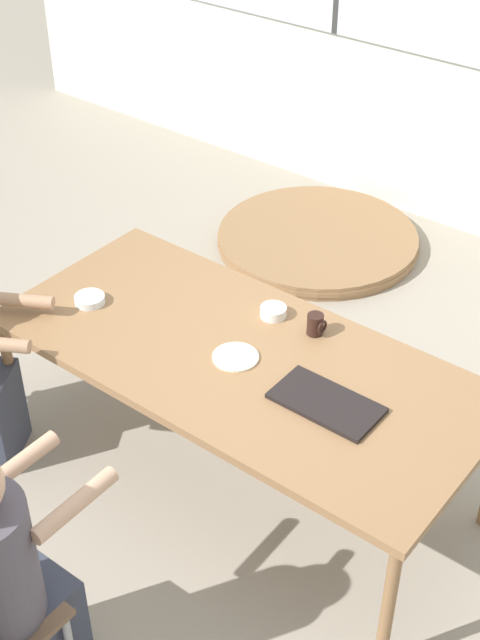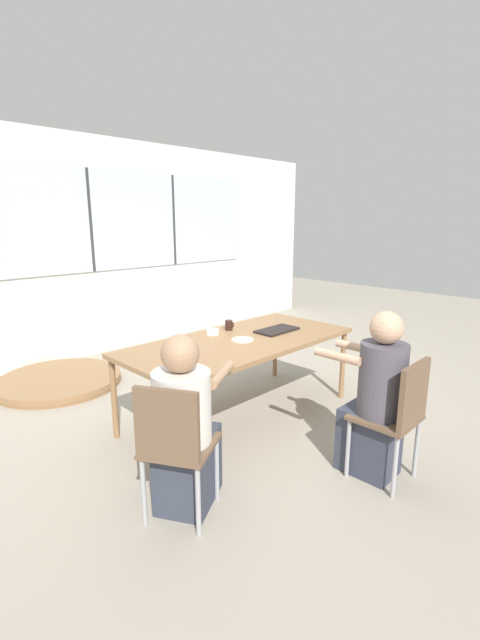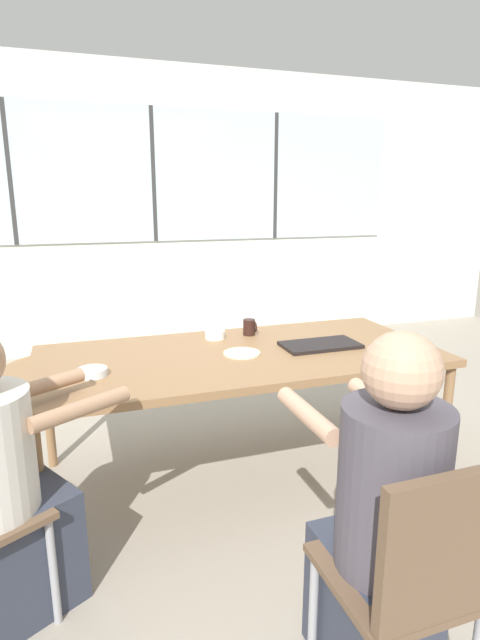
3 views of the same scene
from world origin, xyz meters
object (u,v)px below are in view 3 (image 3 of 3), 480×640
object	(u,v)px
chair_for_woman_green_shirt	(416,573)
bowl_cereal	(215,335)
coffee_mug	(250,327)
person_woman_green_shirt	(381,534)
bowl_white_shallow	(92,372)
folded_table_stack	(75,373)

from	to	relation	value
chair_for_woman_green_shirt	bowl_cereal	bearing A→B (deg)	91.58
coffee_mug	bowl_cereal	size ratio (longest dim) A/B	0.82
bowl_cereal	person_woman_green_shirt	bearing A→B (deg)	-87.63
chair_for_woman_green_shirt	person_woman_green_shirt	bearing A→B (deg)	90.00
bowl_white_shallow	folded_table_stack	bearing A→B (deg)	92.78
person_woman_green_shirt	coffee_mug	distance (m)	1.65
chair_for_woman_green_shirt	bowl_cereal	distance (m)	1.80
person_woman_green_shirt	folded_table_stack	bearing A→B (deg)	104.59
folded_table_stack	chair_for_woman_green_shirt	bearing A→B (deg)	-75.46
chair_for_woman_green_shirt	folded_table_stack	distance (m)	3.57
person_woman_green_shirt	folded_table_stack	size ratio (longest dim) A/B	0.91
person_woman_green_shirt	bowl_cereal	distance (m)	1.64
bowl_white_shallow	person_woman_green_shirt	bearing A→B (deg)	-56.63
coffee_mug	bowl_white_shallow	bearing A→B (deg)	-154.95
chair_for_woman_green_shirt	person_woman_green_shirt	xyz separation A→B (m)	(-0.00, 0.17, 0.01)
person_woman_green_shirt	chair_for_woman_green_shirt	bearing A→B (deg)	-90.00
coffee_mug	chair_for_woman_green_shirt	bearing A→B (deg)	-94.82
bowl_cereal	folded_table_stack	world-z (taller)	bowl_cereal
person_woman_green_shirt	coffee_mug	xyz separation A→B (m)	(0.15, 1.63, 0.24)
person_woman_green_shirt	bowl_cereal	xyz separation A→B (m)	(-0.07, 1.62, 0.21)
chair_for_woman_green_shirt	coffee_mug	bearing A→B (deg)	84.55
person_woman_green_shirt	bowl_white_shallow	size ratio (longest dim) A/B	8.62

